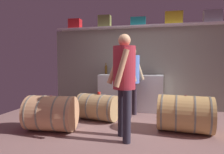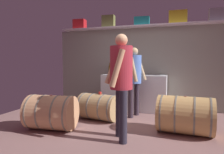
% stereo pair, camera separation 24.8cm
% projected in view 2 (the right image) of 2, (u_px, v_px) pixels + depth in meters
% --- Properties ---
extents(ground_plane, '(6.13, 7.50, 0.02)m').
position_uv_depth(ground_plane, '(128.00, 125.00, 4.08)').
color(ground_plane, '#8D6764').
extents(back_wall_panel, '(4.93, 0.10, 2.17)m').
position_uv_depth(back_wall_panel, '(142.00, 68.00, 5.52)').
color(back_wall_panel, gray).
rests_on(back_wall_panel, ground).
extents(high_shelf_board, '(4.53, 0.40, 0.03)m').
position_uv_depth(high_shelf_board, '(142.00, 26.00, 5.30)').
color(high_shelf_board, white).
rests_on(high_shelf_board, back_wall_panel).
extents(toolcase_red, '(0.35, 0.27, 0.27)m').
position_uv_depth(toolcase_red, '(80.00, 25.00, 5.85)').
color(toolcase_red, red).
rests_on(toolcase_red, high_shelf_board).
extents(toolcase_olive, '(0.35, 0.22, 0.33)m').
position_uv_depth(toolcase_olive, '(108.00, 22.00, 5.57)').
color(toolcase_olive, olive).
rests_on(toolcase_olive, high_shelf_board).
extents(toolcase_teal, '(0.41, 0.27, 0.22)m').
position_uv_depth(toolcase_teal, '(142.00, 21.00, 5.29)').
color(toolcase_teal, teal).
rests_on(toolcase_teal, high_shelf_board).
extents(toolcase_yellow, '(0.43, 0.28, 0.31)m').
position_uv_depth(toolcase_yellow, '(178.00, 17.00, 5.00)').
color(toolcase_yellow, yellow).
rests_on(toolcase_yellow, high_shelf_board).
extents(toolcase_grey, '(0.42, 0.25, 0.30)m').
position_uv_depth(toolcase_grey, '(218.00, 15.00, 4.72)').
color(toolcase_grey, gray).
rests_on(toolcase_grey, high_shelf_board).
extents(work_cabinet, '(1.65, 0.60, 0.92)m').
position_uv_depth(work_cabinet, '(134.00, 92.00, 5.28)').
color(work_cabinet, white).
rests_on(work_cabinet, ground).
extents(wine_bottle_amber, '(0.07, 0.07, 0.31)m').
position_uv_depth(wine_bottle_amber, '(110.00, 69.00, 5.64)').
color(wine_bottle_amber, brown).
rests_on(wine_bottle_amber, work_cabinet).
extents(wine_glass, '(0.07, 0.07, 0.13)m').
position_uv_depth(wine_glass, '(125.00, 72.00, 5.19)').
color(wine_glass, white).
rests_on(wine_glass, work_cabinet).
extents(red_funnel, '(0.11, 0.11, 0.12)m').
position_uv_depth(red_funnel, '(123.00, 72.00, 5.54)').
color(red_funnel, red).
rests_on(red_funnel, work_cabinet).
extents(wine_barrel_near, '(0.93, 0.69, 0.57)m').
position_uv_depth(wine_barrel_near, '(99.00, 107.00, 4.38)').
color(wine_barrel_near, tan).
rests_on(wine_barrel_near, ground).
extents(wine_barrel_far, '(0.98, 0.72, 0.67)m').
position_uv_depth(wine_barrel_far, '(185.00, 115.00, 3.53)').
color(wine_barrel_far, tan).
rests_on(wine_barrel_far, ground).
extents(wine_barrel_flank, '(0.93, 0.73, 0.65)m').
position_uv_depth(wine_barrel_flank, '(51.00, 112.00, 3.75)').
color(wine_barrel_flank, tan).
rests_on(wine_barrel_flank, ground).
extents(tasting_cup, '(0.07, 0.07, 0.05)m').
position_uv_depth(tasting_cup, '(100.00, 93.00, 4.34)').
color(tasting_cup, red).
rests_on(tasting_cup, wine_barrel_near).
extents(winemaker_pouring, '(0.45, 0.51, 1.58)m').
position_uv_depth(winemaker_pouring, '(134.00, 74.00, 4.59)').
color(winemaker_pouring, '#332834').
rests_on(winemaker_pouring, ground).
extents(visitor_tasting, '(0.51, 0.56, 1.70)m').
position_uv_depth(visitor_tasting, '(121.00, 76.00, 3.20)').
color(visitor_tasting, '#292634').
rests_on(visitor_tasting, ground).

